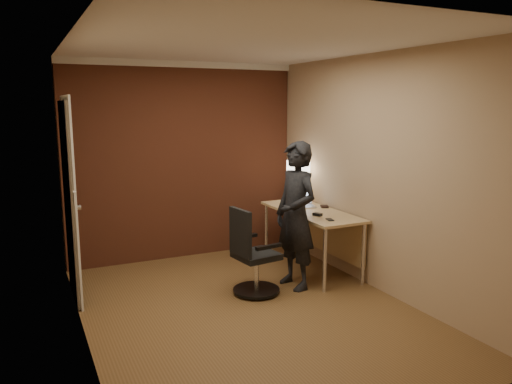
{
  "coord_description": "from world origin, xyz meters",
  "views": [
    {
      "loc": [
        -1.9,
        -4.17,
        1.98
      ],
      "look_at": [
        0.35,
        0.55,
        1.05
      ],
      "focal_mm": 35.0,
      "sensor_mm": 36.0,
      "label": 1
    }
  ],
  "objects_px": {
    "desk": "(316,220)",
    "office_chair": "(252,257)",
    "wallet": "(324,206)",
    "desk_lamp": "(298,170)",
    "mouse": "(317,214)",
    "phone": "(330,220)",
    "laptop": "(300,201)",
    "person": "(296,216)"
  },
  "relations": [
    {
      "from": "laptop",
      "to": "phone",
      "type": "distance_m",
      "value": 0.81
    },
    {
      "from": "laptop",
      "to": "wallet",
      "type": "bearing_deg",
      "value": -42.55
    },
    {
      "from": "desk_lamp",
      "to": "mouse",
      "type": "height_order",
      "value": "desk_lamp"
    },
    {
      "from": "phone",
      "to": "office_chair",
      "type": "height_order",
      "value": "office_chair"
    },
    {
      "from": "desk_lamp",
      "to": "mouse",
      "type": "xyz_separation_m",
      "value": [
        -0.21,
        -0.79,
        -0.4
      ]
    },
    {
      "from": "desk",
      "to": "desk_lamp",
      "type": "xyz_separation_m",
      "value": [
        0.04,
        0.52,
        0.55
      ]
    },
    {
      "from": "phone",
      "to": "mouse",
      "type": "bearing_deg",
      "value": 104.63
    },
    {
      "from": "office_chair",
      "to": "phone",
      "type": "bearing_deg",
      "value": -5.95
    },
    {
      "from": "laptop",
      "to": "mouse",
      "type": "xyz_separation_m",
      "value": [
        -0.11,
        -0.56,
        -0.05
      ]
    },
    {
      "from": "phone",
      "to": "desk",
      "type": "bearing_deg",
      "value": 86.03
    },
    {
      "from": "wallet",
      "to": "office_chair",
      "type": "height_order",
      "value": "office_chair"
    },
    {
      "from": "phone",
      "to": "wallet",
      "type": "relative_size",
      "value": 1.05
    },
    {
      "from": "desk_lamp",
      "to": "person",
      "type": "distance_m",
      "value": 1.15
    },
    {
      "from": "phone",
      "to": "office_chair",
      "type": "bearing_deg",
      "value": -173.26
    },
    {
      "from": "desk_lamp",
      "to": "person",
      "type": "relative_size",
      "value": 0.34
    },
    {
      "from": "phone",
      "to": "person",
      "type": "xyz_separation_m",
      "value": [
        -0.37,
        0.1,
        0.06
      ]
    },
    {
      "from": "desk_lamp",
      "to": "office_chair",
      "type": "relative_size",
      "value": 0.59
    },
    {
      "from": "desk",
      "to": "phone",
      "type": "distance_m",
      "value": 0.55
    },
    {
      "from": "desk_lamp",
      "to": "mouse",
      "type": "bearing_deg",
      "value": -104.53
    },
    {
      "from": "desk",
      "to": "desk_lamp",
      "type": "distance_m",
      "value": 0.75
    },
    {
      "from": "desk",
      "to": "office_chair",
      "type": "xyz_separation_m",
      "value": [
        -1.05,
        -0.42,
        -0.2
      ]
    },
    {
      "from": "laptop",
      "to": "wallet",
      "type": "relative_size",
      "value": 3.49
    },
    {
      "from": "laptop",
      "to": "mouse",
      "type": "bearing_deg",
      "value": -100.76
    },
    {
      "from": "phone",
      "to": "laptop",
      "type": "bearing_deg",
      "value": 95.66
    },
    {
      "from": "wallet",
      "to": "office_chair",
      "type": "xyz_separation_m",
      "value": [
        -1.22,
        -0.51,
        -0.34
      ]
    },
    {
      "from": "desk",
      "to": "wallet",
      "type": "distance_m",
      "value": 0.23
    },
    {
      "from": "laptop",
      "to": "phone",
      "type": "xyz_separation_m",
      "value": [
        -0.1,
        -0.8,
        -0.06
      ]
    },
    {
      "from": "laptop",
      "to": "mouse",
      "type": "height_order",
      "value": "laptop"
    },
    {
      "from": "desk_lamp",
      "to": "phone",
      "type": "xyz_separation_m",
      "value": [
        -0.2,
        -1.03,
        -0.41
      ]
    },
    {
      "from": "desk_lamp",
      "to": "wallet",
      "type": "xyz_separation_m",
      "value": [
        0.12,
        -0.43,
        -0.41
      ]
    },
    {
      "from": "phone",
      "to": "person",
      "type": "bearing_deg",
      "value": 177.41
    },
    {
      "from": "desk",
      "to": "office_chair",
      "type": "bearing_deg",
      "value": -158.16
    },
    {
      "from": "desk",
      "to": "desk_lamp",
      "type": "height_order",
      "value": "desk_lamp"
    },
    {
      "from": "wallet",
      "to": "office_chair",
      "type": "distance_m",
      "value": 1.36
    },
    {
      "from": "phone",
      "to": "desk_lamp",
      "type": "bearing_deg",
      "value": 91.85
    },
    {
      "from": "desk",
      "to": "desk_lamp",
      "type": "relative_size",
      "value": 2.8
    },
    {
      "from": "laptop",
      "to": "office_chair",
      "type": "xyz_separation_m",
      "value": [
        -1.0,
        -0.71,
        -0.39
      ]
    },
    {
      "from": "wallet",
      "to": "desk_lamp",
      "type": "bearing_deg",
      "value": 105.76
    },
    {
      "from": "laptop",
      "to": "person",
      "type": "xyz_separation_m",
      "value": [
        -0.47,
        -0.7,
        0.0
      ]
    },
    {
      "from": "office_chair",
      "to": "person",
      "type": "xyz_separation_m",
      "value": [
        0.53,
        0.01,
        0.39
      ]
    },
    {
      "from": "mouse",
      "to": "office_chair",
      "type": "bearing_deg",
      "value": 168.38
    },
    {
      "from": "phone",
      "to": "person",
      "type": "relative_size",
      "value": 0.07
    }
  ]
}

